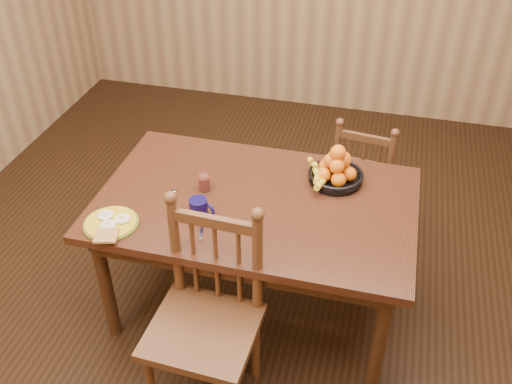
% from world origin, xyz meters
% --- Properties ---
extents(room, '(4.52, 5.02, 2.72)m').
position_xyz_m(room, '(0.00, 0.00, 1.35)').
color(room, black).
rests_on(room, ground).
extents(dining_table, '(1.60, 1.00, 0.75)m').
position_xyz_m(dining_table, '(0.00, 0.00, 0.67)').
color(dining_table, black).
rests_on(dining_table, ground).
extents(chair_far, '(0.44, 0.42, 0.86)m').
position_xyz_m(chair_far, '(0.50, 0.81, 0.42)').
color(chair_far, '#482815').
rests_on(chair_far, ground).
extents(chair_near, '(0.49, 0.47, 1.04)m').
position_xyz_m(chair_near, '(-0.07, -0.61, 0.51)').
color(chair_near, '#482815').
rests_on(chair_near, ground).
extents(breakfast_plate, '(0.26, 0.30, 0.04)m').
position_xyz_m(breakfast_plate, '(-0.62, -0.37, 0.76)').
color(breakfast_plate, '#59601E').
rests_on(breakfast_plate, dining_table).
extents(fork, '(0.05, 0.18, 0.00)m').
position_xyz_m(fork, '(-0.18, -0.26, 0.75)').
color(fork, silver).
rests_on(fork, dining_table).
extents(spoon, '(0.05, 0.16, 0.01)m').
position_xyz_m(spoon, '(-0.43, -0.06, 0.75)').
color(spoon, silver).
rests_on(spoon, dining_table).
extents(coffee_mug, '(0.13, 0.09, 0.10)m').
position_xyz_m(coffee_mug, '(-0.23, -0.20, 0.80)').
color(coffee_mug, '#110B40').
rests_on(coffee_mug, dining_table).
extents(juice_glass, '(0.06, 0.06, 0.09)m').
position_xyz_m(juice_glass, '(-0.28, 0.02, 0.79)').
color(juice_glass, silver).
rests_on(juice_glass, dining_table).
extents(fruit_bowl, '(0.32, 0.32, 0.22)m').
position_xyz_m(fruit_bowl, '(0.36, 0.26, 0.82)').
color(fruit_bowl, black).
rests_on(fruit_bowl, dining_table).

